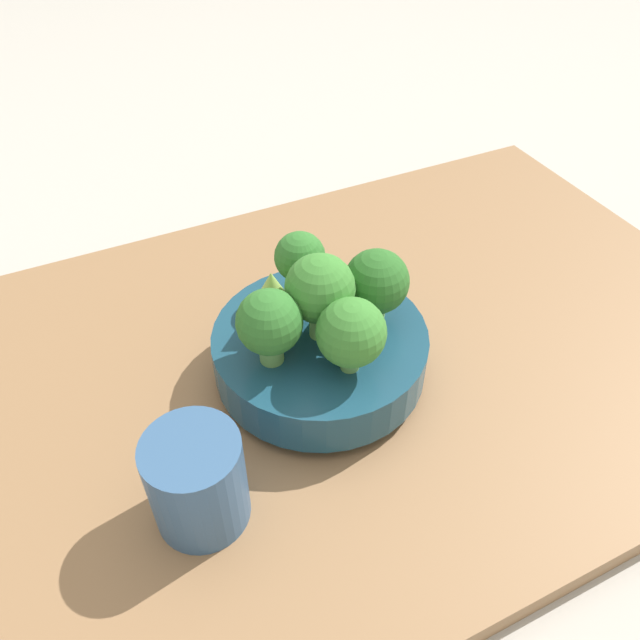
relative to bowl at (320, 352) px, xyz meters
name	(u,v)px	position (x,y,z in m)	size (l,w,h in m)	color
ground_plane	(318,380)	(0.01, 0.02, -0.07)	(6.00, 6.00, 0.00)	#ADA89E
table	(318,371)	(0.01, 0.02, -0.05)	(1.06, 0.64, 0.03)	olive
bowl	(320,352)	(0.00, 0.00, 0.00)	(0.23, 0.23, 0.06)	navy
broccoli_floret_center	(320,290)	(0.00, 0.00, 0.09)	(0.07, 0.07, 0.10)	#7AB256
broccoli_floret_back	(298,262)	(0.00, 0.06, 0.08)	(0.05, 0.05, 0.08)	#609347
broccoli_floret_front	(347,335)	(0.00, -0.05, 0.07)	(0.07, 0.07, 0.08)	#609347
broccoli_floret_right	(376,282)	(0.07, 0.00, 0.07)	(0.07, 0.07, 0.08)	#7AB256
romanesco_piece_far	(272,295)	(-0.04, 0.03, 0.07)	(0.05, 0.05, 0.07)	#7AB256
broccoli_floret_left	(269,324)	(-0.06, -0.01, 0.08)	(0.07, 0.07, 0.08)	#609347
cup	(197,481)	(-0.17, -0.11, 0.01)	(0.09, 0.09, 0.10)	#33567F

